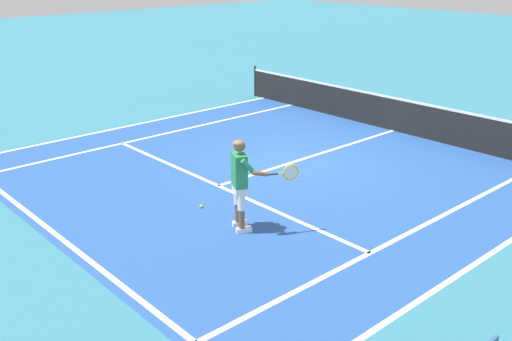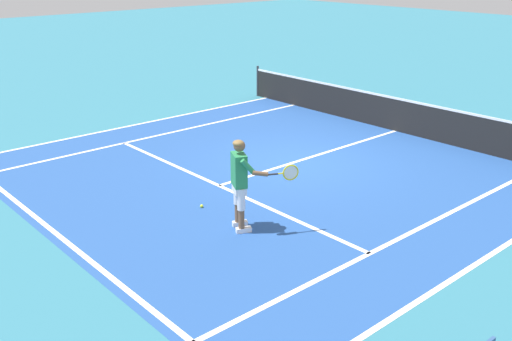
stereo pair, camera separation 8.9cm
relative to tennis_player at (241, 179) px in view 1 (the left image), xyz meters
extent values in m
plane|color=teal|center=(-1.96, 3.31, -0.99)|extent=(80.00, 80.00, 0.00)
cube|color=#234C93|center=(-1.96, 2.39, -0.99)|extent=(10.98, 10.45, 0.00)
cube|color=white|center=(-1.96, -2.63, -0.99)|extent=(10.98, 0.10, 0.01)
cube|color=white|center=(-1.96, 1.02, -0.99)|extent=(8.23, 0.10, 0.01)
cube|color=white|center=(-1.96, 4.22, -0.99)|extent=(0.10, 6.40, 0.01)
cube|color=white|center=(-6.08, 2.39, -0.99)|extent=(0.10, 10.05, 0.01)
cube|color=white|center=(2.15, 2.39, -0.99)|extent=(0.10, 10.05, 0.01)
cube|color=white|center=(-7.45, 2.39, -0.99)|extent=(0.10, 10.05, 0.01)
cube|color=white|center=(3.53, 2.39, -0.99)|extent=(0.10, 10.05, 0.01)
cylinder|color=#333338|center=(-7.90, 7.42, -0.45)|extent=(0.08, 0.08, 1.07)
cube|color=black|center=(-1.96, 7.42, -0.53)|extent=(11.84, 0.02, 0.91)
cube|color=white|center=(-1.96, 7.42, -0.05)|extent=(11.84, 0.03, 0.06)
cube|color=white|center=(-0.13, 0.08, -0.94)|extent=(0.22, 0.30, 0.09)
cube|color=white|center=(0.12, -0.05, -0.94)|extent=(0.22, 0.30, 0.09)
cylinder|color=brown|center=(-0.15, 0.04, -0.72)|extent=(0.11, 0.11, 0.36)
cylinder|color=silver|center=(-0.15, 0.04, -0.33)|extent=(0.14, 0.14, 0.41)
cylinder|color=brown|center=(0.11, -0.08, -0.72)|extent=(0.11, 0.11, 0.36)
cylinder|color=silver|center=(0.11, -0.08, -0.33)|extent=(0.14, 0.14, 0.41)
cube|color=silver|center=(-0.02, -0.02, -0.17)|extent=(0.39, 0.33, 0.20)
cube|color=#28844C|center=(-0.02, -0.02, 0.17)|extent=(0.44, 0.36, 0.60)
cylinder|color=brown|center=(-0.23, 0.08, 0.12)|extent=(0.09, 0.09, 0.62)
cylinder|color=#28844C|center=(0.26, -0.06, 0.32)|extent=(0.20, 0.27, 0.29)
cylinder|color=brown|center=(0.39, 0.11, 0.18)|extent=(0.20, 0.30, 0.14)
sphere|color=brown|center=(-0.01, -0.01, 0.62)|extent=(0.21, 0.21, 0.21)
ellipsoid|color=olive|center=(-0.02, -0.03, 0.67)|extent=(0.27, 0.27, 0.12)
cylinder|color=#232326|center=(0.50, 0.30, 0.15)|extent=(0.12, 0.19, 0.03)
cylinder|color=yellow|center=(0.56, 0.44, 0.15)|extent=(0.07, 0.10, 0.02)
torus|color=yellow|center=(0.64, 0.61, 0.15)|extent=(0.15, 0.28, 0.30)
cylinder|color=silver|center=(0.64, 0.61, 0.15)|extent=(0.11, 0.23, 0.25)
sphere|color=#CCE02D|center=(-1.27, 0.04, -0.96)|extent=(0.07, 0.07, 0.07)
camera|label=1|loc=(7.37, -6.26, 3.73)|focal=40.95mm
camera|label=2|loc=(7.43, -6.20, 3.73)|focal=40.95mm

